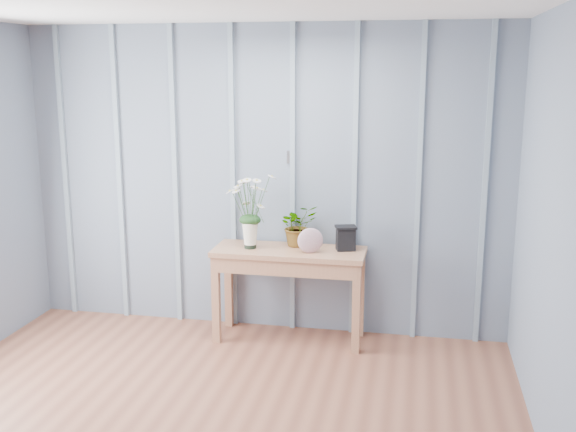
% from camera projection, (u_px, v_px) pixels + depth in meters
% --- Properties ---
extents(room_shell, '(4.00, 4.50, 2.50)m').
position_uv_depth(room_shell, '(211.00, 95.00, 4.06)').
color(room_shell, gray).
rests_on(room_shell, ground).
extents(sideboard, '(1.20, 0.45, 0.75)m').
position_uv_depth(sideboard, '(289.00, 263.00, 5.33)').
color(sideboard, '#A46F4E').
rests_on(sideboard, ground).
extents(daisy_vase, '(0.42, 0.32, 0.59)m').
position_uv_depth(daisy_vase, '(250.00, 202.00, 5.27)').
color(daisy_vase, black).
rests_on(daisy_vase, sideboard).
extents(spider_plant, '(0.40, 0.39, 0.34)m').
position_uv_depth(spider_plant, '(298.00, 225.00, 5.39)').
color(spider_plant, '#153817').
rests_on(spider_plant, sideboard).
extents(felt_disc_vessel, '(0.21, 0.12, 0.20)m').
position_uv_depth(felt_disc_vessel, '(310.00, 241.00, 5.18)').
color(felt_disc_vessel, '#904D71').
rests_on(felt_disc_vessel, sideboard).
extents(carved_box, '(0.19, 0.16, 0.19)m').
position_uv_depth(carved_box, '(346.00, 238.00, 5.26)').
color(carved_box, black).
rests_on(carved_box, sideboard).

